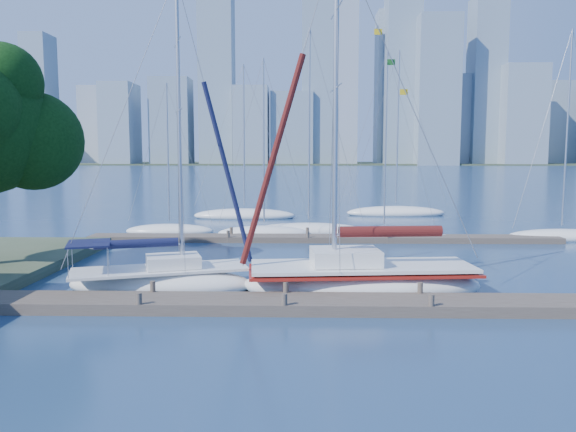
{
  "coord_description": "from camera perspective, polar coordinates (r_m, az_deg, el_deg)",
  "views": [
    {
      "loc": [
        0.54,
        -19.61,
        5.52
      ],
      "look_at": [
        0.01,
        4.0,
        2.94
      ],
      "focal_mm": 35.0,
      "sensor_mm": 36.0,
      "label": 1
    }
  ],
  "objects": [
    {
      "name": "sailboat_navy",
      "position": [
        23.64,
        -12.86,
        -4.68
      ],
      "size": [
        7.99,
        4.71,
        13.06
      ],
      "rotation": [
        0.0,
        0.0,
        0.31
      ],
      "color": "white",
      "rests_on": "ground"
    },
    {
      "name": "ground",
      "position": [
        20.38,
        -0.3,
        -9.47
      ],
      "size": [
        700.0,
        700.0,
        0.0
      ],
      "primitive_type": "plane",
      "color": "navy",
      "rests_on": "ground"
    },
    {
      "name": "far_dock",
      "position": [
        36.04,
        3.59,
        -2.29
      ],
      "size": [
        30.0,
        1.8,
        0.36
      ],
      "primitive_type": "cube",
      "color": "#443B32",
      "rests_on": "ground"
    },
    {
      "name": "sailboat_maroon",
      "position": [
        22.84,
        7.43,
        -5.1
      ],
      "size": [
        9.79,
        3.96,
        14.47
      ],
      "rotation": [
        0.0,
        0.0,
        0.09
      ],
      "color": "white",
      "rests_on": "ground"
    },
    {
      "name": "bg_boat_2",
      "position": [
        39.25,
        2.12,
        -1.43
      ],
      "size": [
        8.35,
        4.35,
        14.4
      ],
      "rotation": [
        0.0,
        0.0,
        0.27
      ],
      "color": "white",
      "rests_on": "ground"
    },
    {
      "name": "bg_boat_1",
      "position": [
        38.13,
        -2.45,
        -1.69
      ],
      "size": [
        6.5,
        2.88,
        12.19
      ],
      "rotation": [
        0.0,
        0.0,
        -0.12
      ],
      "color": "white",
      "rests_on": "ground"
    },
    {
      "name": "bg_boat_0",
      "position": [
        40.22,
        -11.93,
        -1.44
      ],
      "size": [
        6.43,
        3.0,
        10.72
      ],
      "rotation": [
        0.0,
        0.0,
        -0.16
      ],
      "color": "white",
      "rests_on": "ground"
    },
    {
      "name": "skyline",
      "position": [
        312.26,
        4.65,
        11.92
      ],
      "size": [
        503.58,
        51.31,
        123.95
      ],
      "color": "#8096A6",
      "rests_on": "ground"
    },
    {
      "name": "bg_boat_5",
      "position": [
        40.72,
        26.03,
        -1.81
      ],
      "size": [
        7.39,
        3.55,
        13.72
      ],
      "rotation": [
        0.0,
        0.0,
        0.22
      ],
      "color": "white",
      "rests_on": "ground"
    },
    {
      "name": "bg_boat_7",
      "position": [
        52.21,
        10.9,
        0.39
      ],
      "size": [
        9.27,
        4.46,
        15.14
      ],
      "rotation": [
        0.0,
        0.0,
        -0.23
      ],
      "color": "white",
      "rests_on": "ground"
    },
    {
      "name": "bg_boat_6",
      "position": [
        49.06,
        -4.43,
        0.1
      ],
      "size": [
        8.98,
        2.94,
        13.57
      ],
      "rotation": [
        0.0,
        0.0,
        -0.05
      ],
      "color": "white",
      "rests_on": "ground"
    },
    {
      "name": "far_shore",
      "position": [
        339.66,
        1.2,
        5.31
      ],
      "size": [
        800.0,
        100.0,
        1.5
      ],
      "primitive_type": "cube",
      "color": "#38472D",
      "rests_on": "ground"
    },
    {
      "name": "bg_boat_3",
      "position": [
        38.74,
        9.73,
        -1.69
      ],
      "size": [
        7.06,
        2.3,
        12.64
      ],
      "rotation": [
        0.0,
        0.0,
        0.06
      ],
      "color": "white",
      "rests_on": "ground"
    },
    {
      "name": "near_dock",
      "position": [
        20.33,
        -0.3,
        -8.92
      ],
      "size": [
        26.0,
        2.0,
        0.4
      ],
      "primitive_type": "cube",
      "color": "#443B32",
      "rests_on": "ground"
    }
  ]
}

